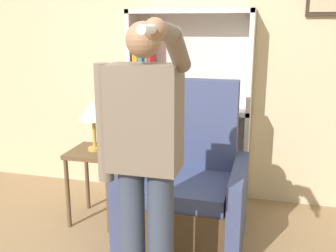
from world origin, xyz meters
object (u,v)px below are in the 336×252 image
object	(u,v)px
bookcase	(177,111)
side_table	(96,164)
armchair	(186,191)
table_lamp	(93,111)
person_standing	(144,159)

from	to	relation	value
bookcase	side_table	size ratio (longest dim) A/B	2.81
side_table	bookcase	bearing A→B (deg)	49.90
armchair	bookcase	bearing A→B (deg)	109.17
armchair	table_lamp	distance (m)	1.01
armchair	person_standing	distance (m)	1.08
bookcase	table_lamp	xyz separation A→B (m)	(-0.56, -0.66, 0.11)
side_table	table_lamp	size ratio (longest dim) A/B	1.47
armchair	table_lamp	size ratio (longest dim) A/B	2.85
person_standing	side_table	bearing A→B (deg)	127.94
side_table	table_lamp	xyz separation A→B (m)	(0.00, -0.00, 0.46)
person_standing	table_lamp	world-z (taller)	person_standing
bookcase	person_standing	world-z (taller)	bookcase
armchair	side_table	world-z (taller)	armchair
armchair	side_table	bearing A→B (deg)	175.34
bookcase	armchair	xyz separation A→B (m)	(0.25, -0.73, -0.49)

